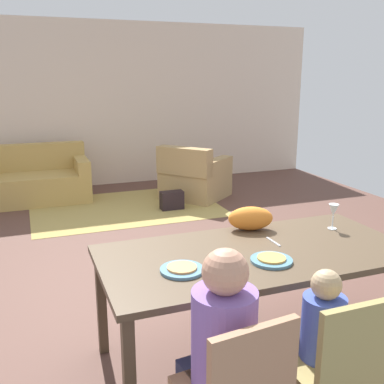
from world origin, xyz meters
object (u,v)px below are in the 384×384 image
Objects in this scene: person_child at (317,356)px; handbag at (172,200)px; dining_table at (256,261)px; person_man at (219,365)px; couch at (32,181)px; armchair at (194,178)px; plate_near_child at (271,260)px; plate_near_man at (182,270)px; cat at (251,218)px; dining_chair_child at (339,365)px; wine_glass at (333,211)px.

handbag is (0.56, 4.11, -0.30)m from person_child.
dining_table is 1.78× the size of person_man.
couch is 2.42m from armchair.
plate_near_child is 0.59m from person_child.
person_child is at bearing -45.10° from plate_near_man.
armchair is (1.06, 4.58, -0.11)m from person_child.
person_child is at bearing -82.03° from cat.
dining_chair_child reaches higher than armchair.
wine_glass is 4.88m from couch.
cat is at bearing -97.51° from handbag.
person_man reaches higher than couch.
wine_glass is 0.15× the size of armchair.
wine_glass is at bearing -87.28° from handbag.
plate_near_child reaches higher than handbag.
dining_chair_child is 0.94× the size of person_child.
dining_chair_child is 1.27m from cat.
person_man reaches higher than dining_chair_child.
plate_near_child is at bearing -98.70° from handbag.
couch is (-1.26, 5.44, -0.19)m from dining_chair_child.
handbag is (0.41, 3.07, -0.71)m from cat.
plate_near_child is 0.23× the size of person_man.
cat reaches higher than person_child.
wine_glass reaches higher than couch.
handbag is (0.56, 3.63, -0.64)m from plate_near_child.
dining_chair_child is (0.00, -0.83, -0.20)m from dining_table.
person_man is 0.68× the size of couch.
dining_table is 3.54m from handbag.
plate_near_man is 0.55m from plate_near_child.
plate_near_man is 0.85m from cat.
person_child is 5.42m from couch.
dining_table is at bearing 90.00° from plate_near_child.
plate_near_child is at bearing -90.00° from dining_table.
cat reaches higher than handbag.
armchair is at bearing 91.73° from cat.
person_child is 1.13m from cat.
person_man is 1.20× the size of person_child.
plate_near_man and plate_near_child have the same top height.
cat is (0.15, 1.04, 0.41)m from person_child.
dining_chair_child is at bearing -89.97° from plate_near_child.
dining_table is at bearing -95.64° from cat.
cat is (0.70, 1.03, 0.33)m from person_man.
wine_glass is at bearing 26.88° from plate_near_child.
person_man reaches higher than wine_glass.
plate_near_man is at bearing -107.10° from handbag.
dining_table is at bearing -165.78° from wine_glass.
couch is at bearing 105.29° from dining_table.
person_man is at bearing 162.24° from dining_chair_child.
handbag is at bearing 82.31° from person_child.
dining_chair_child is 2.72× the size of handbag.
armchair is (1.06, 3.91, -0.37)m from dining_table.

